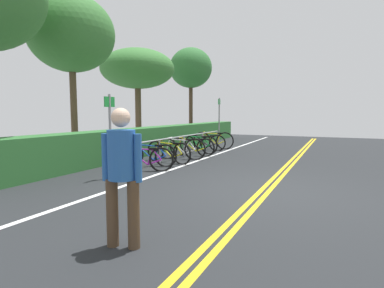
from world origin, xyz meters
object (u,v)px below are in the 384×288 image
bike_rack (184,141)px  bicycle_4 (192,147)px  bicycle_6 (205,143)px  bicycle_0 (142,159)px  bicycle_1 (149,155)px  sign_post_near (110,128)px  bicycle_5 (198,144)px  pedestrian (122,169)px  sign_post_far (219,117)px  tree_mid (71,34)px  tree_extra (191,68)px  bicycle_7 (213,140)px  bicycle_2 (168,152)px  tree_far_right (138,69)px  bicycle_3 (181,149)px

bike_rack → bicycle_4: (0.45, -0.10, -0.26)m
bike_rack → bicycle_6: 2.11m
bike_rack → bicycle_0: (-2.82, -0.13, -0.27)m
bicycle_1 → sign_post_near: (-1.91, -0.15, 0.89)m
bicycle_5 → pedestrian: size_ratio=1.03×
pedestrian → sign_post_far: (11.03, 2.84, 0.43)m
bicycle_0 → pedestrian: (-4.17, -2.55, 0.60)m
bicycle_1 → tree_mid: size_ratio=0.32×
bike_rack → tree_extra: size_ratio=1.26×
bicycle_6 → bicycle_7: 0.75m
bicycle_7 → pedestrian: (-9.83, -2.66, 0.56)m
bike_rack → bicycle_4: bearing=-12.8°
tree_extra → tree_mid: bearing=179.4°
bicycle_2 → tree_mid: (-0.60, 3.30, 3.81)m
bike_rack → tree_far_right: size_ratio=1.48×
sign_post_far → tree_far_right: tree_far_right is taller
bicycle_3 → tree_far_right: (3.21, 3.93, 3.26)m
bicycle_5 → tree_far_right: 5.24m
tree_mid → tree_extra: 9.07m
bicycle_3 → bicycle_7: bicycle_7 is taller
bicycle_4 → bicycle_5: size_ratio=1.01×
tree_far_right → tree_extra: 4.50m
tree_extra → sign_post_near: bearing=-164.3°
sign_post_far → tree_far_right: (-1.28, 3.66, 2.26)m
bicycle_4 → tree_far_right: (2.31, 3.92, 3.29)m
tree_mid → tree_far_right: tree_mid is taller
sign_post_far → tree_mid: (-5.93, 3.04, 2.79)m
bicycle_5 → tree_mid: bearing=134.7°
pedestrian → bicycle_4: bearing=19.1°
sign_post_near → tree_far_right: size_ratio=0.44×
bicycle_3 → tree_mid: bearing=113.6°
bicycle_0 → bicycle_4: bicycle_4 is taller
sign_post_far → bicycle_3: bearing=-176.5°
sign_post_far → tree_extra: (3.13, 2.94, 2.81)m
sign_post_far → tree_far_right: 4.49m
bicycle_4 → sign_post_far: (3.59, 0.27, 1.03)m
bicycle_2 → bicycle_5: 2.56m
bicycle_1 → sign_post_far: size_ratio=0.77×
sign_post_far → bicycle_2: bearing=-177.3°
bicycle_7 → tree_extra: bearing=35.8°
bike_rack → bicycle_3: bearing=-166.5°
bicycle_0 → sign_post_near: bearing=174.1°
bicycle_4 → sign_post_far: bearing=4.2°
bicycle_5 → bicycle_7: bicycle_7 is taller
bicycle_1 → bicycle_7: size_ratio=1.01×
bicycle_2 → pedestrian: pedestrian is taller
bicycle_4 → bicycle_7: 2.39m
bicycle_5 → sign_post_near: 5.30m
bicycle_3 → pedestrian: 7.05m
bicycle_0 → bicycle_3: (2.37, 0.02, 0.03)m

